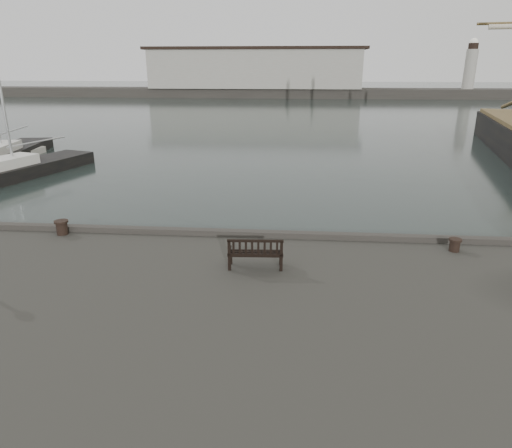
{
  "coord_description": "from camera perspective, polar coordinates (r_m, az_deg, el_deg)",
  "views": [
    {
      "loc": [
        1.48,
        -13.81,
        6.75
      ],
      "look_at": [
        0.32,
        -0.5,
        2.1
      ],
      "focal_mm": 32.0,
      "sensor_mm": 36.0,
      "label": 1
    }
  ],
  "objects": [
    {
      "name": "ground",
      "position": [
        15.44,
        -1.03,
        -6.73
      ],
      "size": [
        400.0,
        400.0,
        0.0
      ],
      "primitive_type": "plane",
      "color": "black",
      "rests_on": "ground"
    },
    {
      "name": "yacht_b",
      "position": [
        39.38,
        -28.67,
        7.36
      ],
      "size": [
        4.56,
        12.46,
        15.81
      ],
      "rotation": [
        0.0,
        0.0,
        0.16
      ],
      "color": "black",
      "rests_on": "ground"
    },
    {
      "name": "bollard_left",
      "position": [
        16.05,
        -23.1,
        -0.4
      ],
      "size": [
        0.53,
        0.53,
        0.46
      ],
      "primitive_type": "cylinder",
      "rotation": [
        0.0,
        0.0,
        0.22
      ],
      "color": "black",
      "rests_on": "quay"
    },
    {
      "name": "breakwater",
      "position": [
        106.01,
        1.78,
        17.86
      ],
      "size": [
        140.0,
        9.5,
        12.2
      ],
      "color": "#383530",
      "rests_on": "ground"
    },
    {
      "name": "bench",
      "position": [
        12.33,
        -0.07,
        -4.31
      ],
      "size": [
        1.51,
        0.59,
        0.85
      ],
      "rotation": [
        0.0,
        0.0,
        0.06
      ],
      "color": "black",
      "rests_on": "quay"
    },
    {
      "name": "bollard_right",
      "position": [
        14.66,
        23.59,
        -2.42
      ],
      "size": [
        0.46,
        0.46,
        0.39
      ],
      "primitive_type": "cylinder",
      "rotation": [
        0.0,
        0.0,
        -0.29
      ],
      "color": "black",
      "rests_on": "quay"
    },
    {
      "name": "yacht_c",
      "position": [
        33.08,
        -27.18,
        5.73
      ],
      "size": [
        5.51,
        10.82,
        14.05
      ],
      "rotation": [
        0.0,
        0.0,
        -0.3
      ],
      "color": "black",
      "rests_on": "ground"
    }
  ]
}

